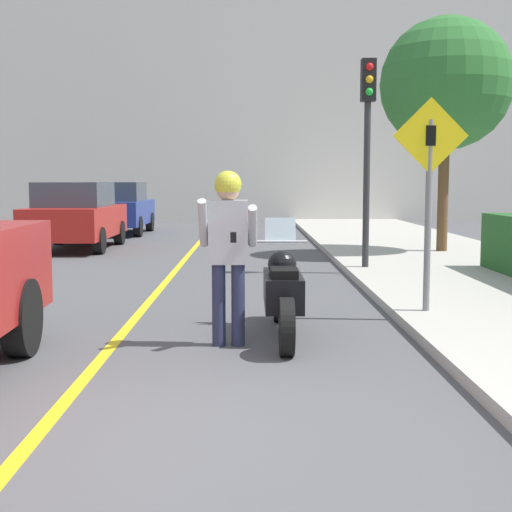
{
  "coord_description": "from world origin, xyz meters",
  "views": [
    {
      "loc": [
        0.84,
        -4.6,
        1.7
      ],
      "look_at": [
        0.9,
        3.29,
        0.87
      ],
      "focal_mm": 50.0,
      "sensor_mm": 36.0,
      "label": 1
    }
  ],
  "objects_px": {
    "motorcycle": "(283,292)",
    "street_tree": "(446,84)",
    "person_biker": "(228,238)",
    "parked_car_blue": "(118,208)",
    "traffic_light": "(368,124)",
    "parked_car_red": "(76,215)",
    "crossing_sign": "(429,184)"
  },
  "relations": [
    {
      "from": "motorcycle",
      "to": "street_tree",
      "type": "distance_m",
      "value": 9.98
    },
    {
      "from": "person_biker",
      "to": "parked_car_blue",
      "type": "height_order",
      "value": "person_biker"
    },
    {
      "from": "person_biker",
      "to": "street_tree",
      "type": "relative_size",
      "value": 0.35
    },
    {
      "from": "motorcycle",
      "to": "street_tree",
      "type": "height_order",
      "value": "street_tree"
    },
    {
      "from": "motorcycle",
      "to": "traffic_light",
      "type": "distance_m",
      "value": 6.11
    },
    {
      "from": "motorcycle",
      "to": "traffic_light",
      "type": "height_order",
      "value": "traffic_light"
    },
    {
      "from": "person_biker",
      "to": "traffic_light",
      "type": "bearing_deg",
      "value": 67.93
    },
    {
      "from": "parked_car_red",
      "to": "parked_car_blue",
      "type": "bearing_deg",
      "value": 89.04
    },
    {
      "from": "parked_car_red",
      "to": "parked_car_blue",
      "type": "height_order",
      "value": "same"
    },
    {
      "from": "street_tree",
      "to": "parked_car_blue",
      "type": "relative_size",
      "value": 1.24
    },
    {
      "from": "parked_car_red",
      "to": "person_biker",
      "type": "bearing_deg",
      "value": -68.73
    },
    {
      "from": "motorcycle",
      "to": "crossing_sign",
      "type": "height_order",
      "value": "crossing_sign"
    },
    {
      "from": "motorcycle",
      "to": "crossing_sign",
      "type": "distance_m",
      "value": 2.33
    },
    {
      "from": "parked_car_blue",
      "to": "street_tree",
      "type": "bearing_deg",
      "value": -38.92
    },
    {
      "from": "motorcycle",
      "to": "parked_car_blue",
      "type": "relative_size",
      "value": 0.55
    },
    {
      "from": "person_biker",
      "to": "parked_car_blue",
      "type": "bearing_deg",
      "value": 104.31
    },
    {
      "from": "parked_car_blue",
      "to": "person_biker",
      "type": "bearing_deg",
      "value": -75.69
    },
    {
      "from": "parked_car_red",
      "to": "street_tree",
      "type": "bearing_deg",
      "value": -11.27
    },
    {
      "from": "crossing_sign",
      "to": "parked_car_blue",
      "type": "distance_m",
      "value": 15.98
    },
    {
      "from": "traffic_light",
      "to": "parked_car_blue",
      "type": "relative_size",
      "value": 0.9
    },
    {
      "from": "motorcycle",
      "to": "person_biker",
      "type": "relative_size",
      "value": 1.29
    },
    {
      "from": "street_tree",
      "to": "parked_car_blue",
      "type": "bearing_deg",
      "value": 141.08
    },
    {
      "from": "person_biker",
      "to": "motorcycle",
      "type": "bearing_deg",
      "value": 36.84
    },
    {
      "from": "motorcycle",
      "to": "traffic_light",
      "type": "relative_size",
      "value": 0.62
    },
    {
      "from": "crossing_sign",
      "to": "traffic_light",
      "type": "relative_size",
      "value": 0.68
    },
    {
      "from": "person_biker",
      "to": "parked_car_red",
      "type": "height_order",
      "value": "person_biker"
    },
    {
      "from": "crossing_sign",
      "to": "person_biker",
      "type": "bearing_deg",
      "value": -150.88
    },
    {
      "from": "traffic_light",
      "to": "parked_car_red",
      "type": "relative_size",
      "value": 0.9
    },
    {
      "from": "crossing_sign",
      "to": "parked_car_red",
      "type": "relative_size",
      "value": 0.61
    },
    {
      "from": "motorcycle",
      "to": "person_biker",
      "type": "distance_m",
      "value": 0.96
    },
    {
      "from": "parked_car_red",
      "to": "traffic_light",
      "type": "bearing_deg",
      "value": -36.62
    },
    {
      "from": "motorcycle",
      "to": "parked_car_blue",
      "type": "height_order",
      "value": "parked_car_blue"
    }
  ]
}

